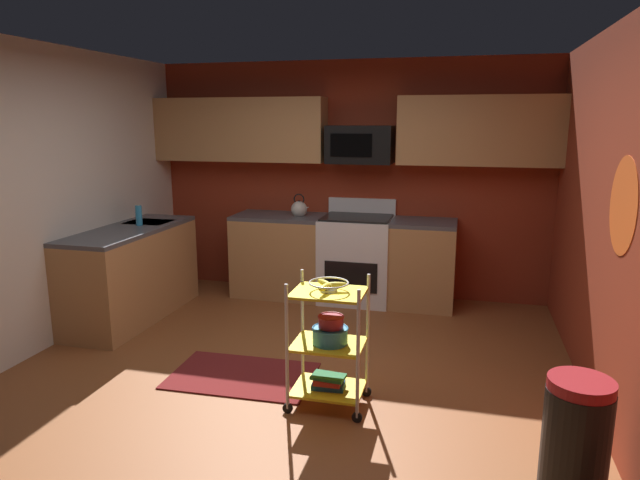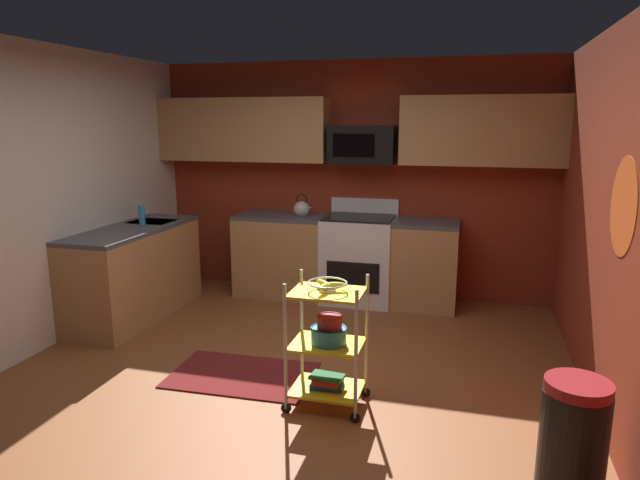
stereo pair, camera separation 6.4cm
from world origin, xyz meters
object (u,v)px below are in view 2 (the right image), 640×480
Objects in this scene: mixing_bowl_small at (330,321)px; dish_soap_bottle at (142,215)px; trash_can at (573,441)px; mixing_bowl_large at (329,335)px; kettle at (302,209)px; fruit_bowl at (327,285)px; oven_range at (359,258)px; book_stack at (327,381)px; rolling_cart at (327,344)px; microwave at (363,145)px.

dish_soap_bottle is at bearing 148.80° from mixing_bowl_small.
mixing_bowl_small is 0.28× the size of trash_can.
mixing_bowl_small is (0.00, 0.00, 0.10)m from mixing_bowl_large.
fruit_bowl is at bearing -68.98° from kettle.
mixing_bowl_small is at bearing -83.47° from oven_range.
fruit_bowl is at bearing 90.00° from book_stack.
trash_can is (1.73, -2.98, -0.15)m from oven_range.
mixing_bowl_small is (0.02, 0.00, -0.26)m from fruit_bowl.
mixing_bowl_small is at bearing -31.20° from dish_soap_bottle.
rolling_cart is 1.61m from trash_can.
fruit_bowl reaches higher than book_stack.
oven_range is 4.37× the size of mixing_bowl_large.
trash_can is at bearing -28.15° from dish_soap_bottle.
microwave is 3.50× the size of dish_soap_bottle.
fruit_bowl is 2.53m from kettle.
kettle is 1.32× the size of dish_soap_bottle.
rolling_cart is (0.25, -2.36, -0.03)m from oven_range.
mixing_bowl_large is at bearing -68.76° from kettle.
book_stack is 0.92× the size of kettle.
rolling_cart is 3.78× the size of book_stack.
dish_soap_bottle is at bearing 148.59° from rolling_cart.
fruit_bowl is at bearing -83.85° from oven_range.
mixing_bowl_large is at bearing -83.85° from microwave.
mixing_bowl_large is 1.38× the size of mixing_bowl_small.
rolling_cart is 0.17m from mixing_bowl_small.
microwave reaches higher than fruit_bowl.
dish_soap_bottle is at bearing 151.85° from trash_can.
kettle is (-0.91, 2.36, 0.82)m from book_stack.
fruit_bowl is 0.41× the size of trash_can.
microwave is at bearing 95.90° from rolling_cart.
rolling_cart reaches higher than book_stack.
rolling_cart is 3.63× the size of mixing_bowl_large.
oven_range is 5.50× the size of dish_soap_bottle.
oven_range is at bearing 96.53° from mixing_bowl_small.
oven_range is 2.41m from fruit_bowl.
book_stack is at bearing -84.10° from microwave.
rolling_cart is at bearing -180.00° from mixing_bowl_large.
microwave is 3.80m from trash_can.
mixing_bowl_large is at bearing 0.00° from book_stack.
mixing_bowl_large is at bearing 0.00° from rolling_cart.
trash_can is at bearing -22.67° from fruit_bowl.
mixing_bowl_small is 0.69× the size of kettle.
microwave is at bearing 96.27° from mixing_bowl_small.
book_stack is at bearing -83.85° from oven_range.
rolling_cart is 3.36× the size of fruit_bowl.
microwave is 2.78× the size of mixing_bowl_large.
book_stack is (-0.02, -0.00, -0.44)m from mixing_bowl_small.
mixing_bowl_large is 0.35m from book_stack.
book_stack is (-0.01, 0.00, -0.34)m from mixing_bowl_large.
trash_can reaches higher than mixing_bowl_large.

